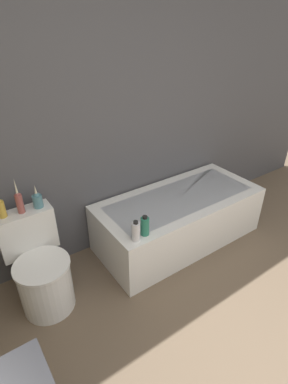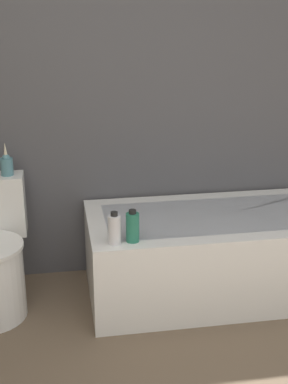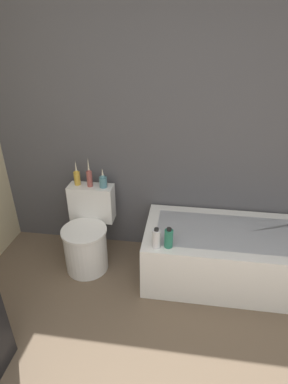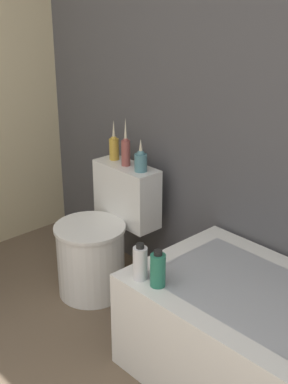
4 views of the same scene
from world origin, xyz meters
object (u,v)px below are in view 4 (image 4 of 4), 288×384
object	(u,v)px
vase_bronze	(141,160)
shampoo_bottle_tall	(140,263)
vase_silver	(126,150)
toilet	(101,241)
vase_gold	(114,146)
shampoo_bottle_short	(158,270)

from	to	relation	value
vase_bronze	shampoo_bottle_tall	xyz separation A→B (m)	(0.55, -0.51, -0.22)
vase_bronze	vase_silver	bearing A→B (deg)	-179.79
toilet	shampoo_bottle_tall	xyz separation A→B (m)	(0.68, -0.31, 0.27)
toilet	shampoo_bottle_tall	world-z (taller)	toilet
vase_gold	vase_bronze	world-z (taller)	vase_gold
vase_gold	shampoo_bottle_short	bearing A→B (deg)	-29.33
vase_gold	vase_bronze	bearing A→B (deg)	-3.88
shampoo_bottle_short	shampoo_bottle_tall	bearing A→B (deg)	-169.47
shampoo_bottle_short	vase_silver	bearing A→B (deg)	147.74
vase_gold	vase_bronze	size ratio (longest dim) A/B	1.28
vase_silver	shampoo_bottle_tall	world-z (taller)	vase_silver
vase_silver	shampoo_bottle_tall	distance (m)	0.88
vase_bronze	toilet	bearing A→B (deg)	-122.28
shampoo_bottle_short	vase_bronze	bearing A→B (deg)	142.91
toilet	vase_silver	xyz separation A→B (m)	(0.00, 0.20, 0.52)
toilet	shampoo_bottle_short	xyz separation A→B (m)	(0.78, -0.29, 0.26)
shampoo_bottle_tall	toilet	bearing A→B (deg)	155.75
vase_bronze	shampoo_bottle_tall	size ratio (longest dim) A/B	1.08
vase_gold	shampoo_bottle_short	world-z (taller)	vase_gold
vase_gold	shampoo_bottle_short	xyz separation A→B (m)	(0.90, -0.51, -0.24)
vase_gold	vase_bronze	distance (m)	0.26
vase_gold	vase_silver	xyz separation A→B (m)	(0.13, -0.02, 0.01)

